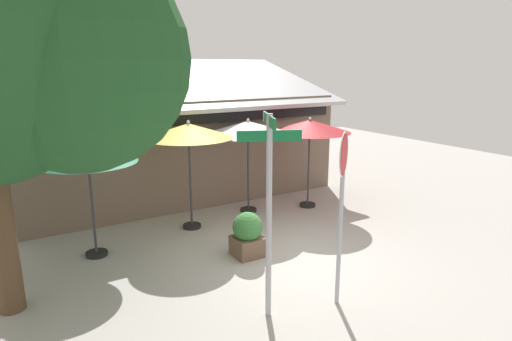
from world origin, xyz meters
The scene contains 10 objects.
ground_plane centered at (0.00, 0.00, -0.05)m, with size 28.00×28.00×0.10m, color #ADA8A0.
cafe_building centered at (-0.44, 5.87, 1.56)m, with size 9.75×4.78×4.04m.
street_sign_post centered at (-1.57, -1.54, 1.96)m, with size 0.88×0.93×3.19m.
stop_sign centered at (-0.40, -1.84, 1.97)m, with size 0.57×0.45×2.88m.
patio_umbrella_forest_green_left centered at (-3.43, 2.16, 2.12)m, with size 1.93×1.93×2.39m.
patio_umbrella_mustard_center centered at (-1.10, 2.61, 2.35)m, with size 2.07×2.07×2.61m.
patio_umbrella_ivory_right centered at (0.68, 2.93, 2.25)m, with size 2.32×2.32×2.51m.
patio_umbrella_crimson_far_right centered at (2.32, 2.46, 2.23)m, with size 2.20×2.20×2.49m.
shade_tree centered at (-4.68, 0.57, 4.24)m, with size 5.15×4.50×6.63m.
sidewalk_planter centered at (-0.74, 0.54, 0.47)m, with size 0.62×0.62×0.94m.
Camera 1 is at (-4.95, -6.73, 3.86)m, focal length 30.63 mm.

